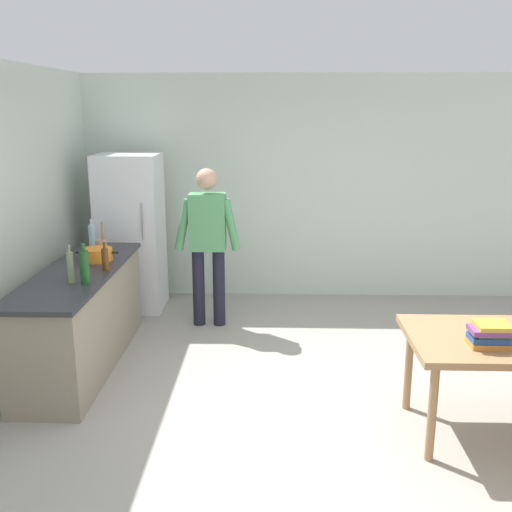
% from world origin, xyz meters
% --- Properties ---
extents(ground_plane, '(14.00, 14.00, 0.00)m').
position_xyz_m(ground_plane, '(0.00, 0.00, 0.00)').
color(ground_plane, '#9E998E').
extents(wall_back, '(6.40, 0.12, 2.70)m').
position_xyz_m(wall_back, '(0.00, 3.00, 1.35)').
color(wall_back, silver).
rests_on(wall_back, ground_plane).
extents(kitchen_counter, '(0.64, 2.20, 0.90)m').
position_xyz_m(kitchen_counter, '(-2.00, 0.80, 0.45)').
color(kitchen_counter, gray).
rests_on(kitchen_counter, ground_plane).
extents(refrigerator, '(0.70, 0.67, 1.80)m').
position_xyz_m(refrigerator, '(-1.90, 2.40, 0.90)').
color(refrigerator, white).
rests_on(refrigerator, ground_plane).
extents(person, '(0.70, 0.22, 1.70)m').
position_xyz_m(person, '(-0.95, 1.85, 0.98)').
color(person, '#1E1E2D').
rests_on(person, ground_plane).
extents(dining_table, '(1.40, 0.90, 0.75)m').
position_xyz_m(dining_table, '(1.40, -0.30, 0.67)').
color(dining_table, '#9E754C').
rests_on(dining_table, ground_plane).
extents(cooking_pot, '(0.40, 0.28, 0.12)m').
position_xyz_m(cooking_pot, '(-1.92, 1.14, 0.96)').
color(cooking_pot, orange).
rests_on(cooking_pot, kitchen_counter).
extents(utensil_jar, '(0.11, 0.11, 0.32)m').
position_xyz_m(utensil_jar, '(-1.96, 1.41, 0.98)').
color(utensil_jar, tan).
rests_on(utensil_jar, kitchen_counter).
extents(bottle_wine_green, '(0.08, 0.08, 0.34)m').
position_xyz_m(bottle_wine_green, '(-1.80, 0.39, 1.05)').
color(bottle_wine_green, '#1E5123').
rests_on(bottle_wine_green, kitchen_counter).
extents(bottle_beer_brown, '(0.06, 0.06, 0.26)m').
position_xyz_m(bottle_beer_brown, '(-1.75, 0.80, 1.01)').
color(bottle_beer_brown, '#5B3314').
rests_on(bottle_beer_brown, kitchen_counter).
extents(bottle_water_clear, '(0.07, 0.07, 0.30)m').
position_xyz_m(bottle_water_clear, '(-2.13, 1.66, 1.03)').
color(bottle_water_clear, silver).
rests_on(bottle_water_clear, kitchen_counter).
extents(bottle_vinegar_tall, '(0.06, 0.06, 0.32)m').
position_xyz_m(bottle_vinegar_tall, '(-1.93, 0.42, 1.04)').
color(bottle_vinegar_tall, gray).
rests_on(bottle_vinegar_tall, kitchen_counter).
extents(book_stack, '(0.28, 0.21, 0.17)m').
position_xyz_m(book_stack, '(1.20, -0.47, 0.83)').
color(book_stack, orange).
rests_on(book_stack, dining_table).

